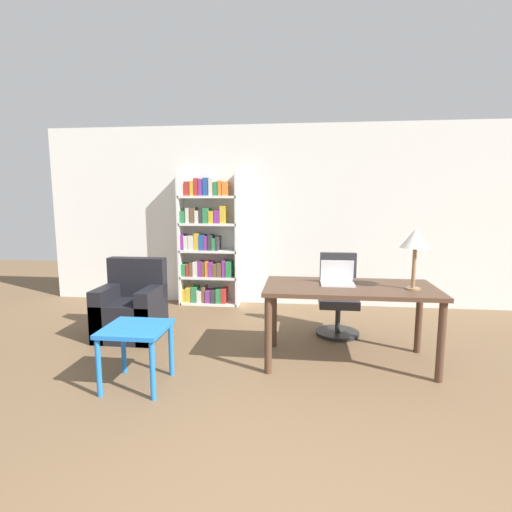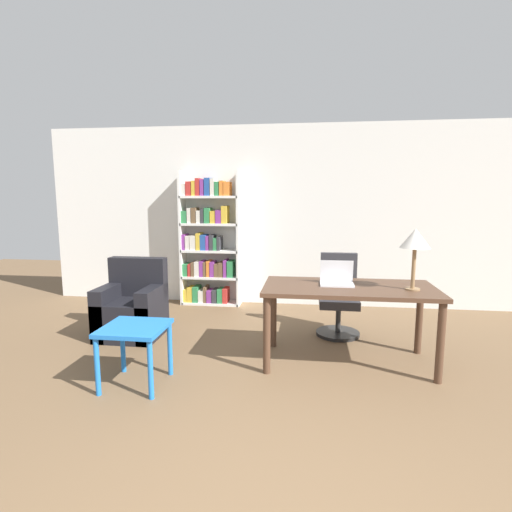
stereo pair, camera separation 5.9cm
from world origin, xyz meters
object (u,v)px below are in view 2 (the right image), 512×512
at_px(desk, 349,296).
at_px(office_chair, 338,299).
at_px(table_lamp, 415,240).
at_px(bookshelf, 208,243).
at_px(armchair, 132,310).
at_px(side_table_blue, 135,336).
at_px(laptop, 337,279).

xyz_separation_m(desk, office_chair, (-0.03, 0.87, -0.25)).
relative_size(table_lamp, office_chair, 0.59).
bearing_deg(bookshelf, armchair, -109.65).
distance_m(office_chair, side_table_blue, 2.44).
height_order(table_lamp, armchair, table_lamp).
bearing_deg(table_lamp, office_chair, 122.80).
xyz_separation_m(laptop, side_table_blue, (-1.77, -0.79, -0.39)).
bearing_deg(armchair, table_lamp, -10.02).
distance_m(desk, office_chair, 0.90).
height_order(table_lamp, bookshelf, bookshelf).
height_order(laptop, side_table_blue, laptop).
height_order(armchair, bookshelf, bookshelf).
distance_m(armchair, bookshelf, 1.73).
bearing_deg(laptop, side_table_blue, -155.80).
bearing_deg(desk, office_chair, 92.06).
relative_size(laptop, table_lamp, 0.57).
xyz_separation_m(table_lamp, office_chair, (-0.61, 0.94, -0.81)).
xyz_separation_m(side_table_blue, bookshelf, (-0.03, 2.71, 0.50)).
bearing_deg(office_chair, side_table_blue, -139.25).
distance_m(laptop, side_table_blue, 1.98).
bearing_deg(desk, laptop, 149.60).
distance_m(desk, laptop, 0.20).
bearing_deg(armchair, side_table_blue, -64.22).
height_order(desk, side_table_blue, desk).
distance_m(side_table_blue, bookshelf, 2.75).
xyz_separation_m(desk, armchair, (-2.46, 0.46, -0.36)).
bearing_deg(armchair, desk, -10.70).
height_order(side_table_blue, bookshelf, bookshelf).
bearing_deg(desk, armchair, 169.30).
bearing_deg(bookshelf, table_lamp, -39.48).
height_order(desk, laptop, laptop).
distance_m(side_table_blue, armchair, 1.33).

